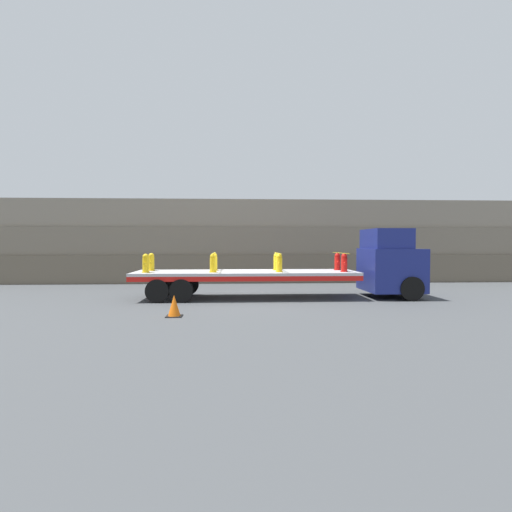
% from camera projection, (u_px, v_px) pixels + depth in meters
% --- Properties ---
extents(ground_plane, '(120.00, 120.00, 0.00)m').
position_uv_depth(ground_plane, '(246.00, 298.00, 17.27)').
color(ground_plane, '#3F4244').
extents(rock_cliff, '(60.00, 3.30, 4.99)m').
position_uv_depth(rock_cliff, '(242.00, 241.00, 25.01)').
color(rock_cliff, '#665B4C').
rests_on(rock_cliff, ground_plane).
extents(truck_cab, '(2.29, 2.70, 2.99)m').
position_uv_depth(truck_cab, '(392.00, 263.00, 17.56)').
color(truck_cab, navy).
rests_on(truck_cab, ground_plane).
extents(flatbed_trailer, '(9.51, 2.64, 1.16)m').
position_uv_depth(flatbed_trailer, '(228.00, 277.00, 17.20)').
color(flatbed_trailer, '#B2B2B7').
rests_on(flatbed_trailer, ground_plane).
extents(fire_hydrant_yellow_near_0, '(0.32, 0.56, 0.78)m').
position_uv_depth(fire_hydrant_yellow_near_0, '(146.00, 263.00, 16.44)').
color(fire_hydrant_yellow_near_0, gold).
rests_on(fire_hydrant_yellow_near_0, flatbed_trailer).
extents(fire_hydrant_yellow_far_0, '(0.32, 0.56, 0.78)m').
position_uv_depth(fire_hydrant_yellow_far_0, '(151.00, 262.00, 17.56)').
color(fire_hydrant_yellow_far_0, gold).
rests_on(fire_hydrant_yellow_far_0, flatbed_trailer).
extents(fire_hydrant_yellow_near_1, '(0.32, 0.56, 0.78)m').
position_uv_depth(fire_hydrant_yellow_near_1, '(213.00, 263.00, 16.59)').
color(fire_hydrant_yellow_near_1, gold).
rests_on(fire_hydrant_yellow_near_1, flatbed_trailer).
extents(fire_hydrant_yellow_far_1, '(0.32, 0.56, 0.78)m').
position_uv_depth(fire_hydrant_yellow_far_1, '(214.00, 262.00, 17.71)').
color(fire_hydrant_yellow_far_1, gold).
rests_on(fire_hydrant_yellow_far_1, flatbed_trailer).
extents(fire_hydrant_yellow_near_2, '(0.32, 0.56, 0.78)m').
position_uv_depth(fire_hydrant_yellow_near_2, '(279.00, 263.00, 16.74)').
color(fire_hydrant_yellow_near_2, gold).
rests_on(fire_hydrant_yellow_near_2, flatbed_trailer).
extents(fire_hydrant_yellow_far_2, '(0.32, 0.56, 0.78)m').
position_uv_depth(fire_hydrant_yellow_far_2, '(276.00, 262.00, 17.85)').
color(fire_hydrant_yellow_far_2, gold).
rests_on(fire_hydrant_yellow_far_2, flatbed_trailer).
extents(fire_hydrant_red_near_3, '(0.32, 0.56, 0.78)m').
position_uv_depth(fire_hydrant_red_near_3, '(344.00, 263.00, 16.88)').
color(fire_hydrant_red_near_3, red).
rests_on(fire_hydrant_red_near_3, flatbed_trailer).
extents(fire_hydrant_red_far_3, '(0.32, 0.56, 0.78)m').
position_uv_depth(fire_hydrant_red_far_3, '(337.00, 262.00, 18.00)').
color(fire_hydrant_red_far_3, red).
rests_on(fire_hydrant_red_far_3, flatbed_trailer).
extents(cargo_strap_rear, '(0.05, 2.75, 0.01)m').
position_uv_depth(cargo_strap_rear, '(214.00, 253.00, 17.14)').
color(cargo_strap_rear, yellow).
rests_on(cargo_strap_rear, fire_hydrant_yellow_near_1).
extents(cargo_strap_middle, '(0.05, 2.75, 0.01)m').
position_uv_depth(cargo_strap_middle, '(278.00, 253.00, 17.28)').
color(cargo_strap_middle, yellow).
rests_on(cargo_strap_middle, fire_hydrant_yellow_near_2).
extents(cargo_strap_front, '(0.05, 2.75, 0.01)m').
position_uv_depth(cargo_strap_front, '(341.00, 253.00, 17.43)').
color(cargo_strap_front, yellow).
rests_on(cargo_strap_front, fire_hydrant_red_near_3).
extents(traffic_cone, '(0.52, 0.52, 0.70)m').
position_uv_depth(traffic_cone, '(174.00, 306.00, 12.90)').
color(traffic_cone, black).
rests_on(traffic_cone, ground_plane).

